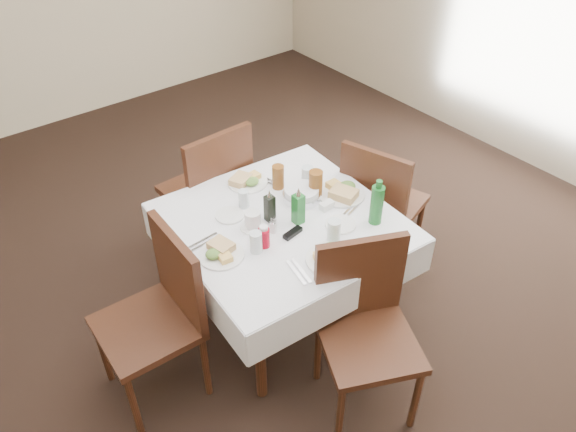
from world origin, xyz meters
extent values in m
plane|color=black|center=(0.00, 0.00, 0.00)|extent=(7.00, 7.00, 0.00)
cylinder|color=black|center=(-0.28, -0.33, 0.36)|extent=(0.06, 0.06, 0.72)
cylinder|color=black|center=(-0.21, 0.54, 0.36)|extent=(0.06, 0.06, 0.72)
cylinder|color=black|center=(0.58, -0.39, 0.36)|extent=(0.06, 0.06, 0.72)
cylinder|color=black|center=(0.65, 0.47, 0.36)|extent=(0.06, 0.06, 0.72)
cube|color=black|center=(0.19, 0.07, 0.73)|extent=(1.16, 1.16, 0.03)
cube|color=white|center=(0.19, 0.07, 0.76)|extent=(1.27, 1.27, 0.01)
cube|color=white|center=(0.23, 0.67, 0.65)|extent=(1.19, 0.10, 0.22)
cube|color=white|center=(0.14, -0.52, 0.65)|extent=(1.19, 0.10, 0.22)
cube|color=white|center=(0.78, 0.03, 0.65)|extent=(0.10, 1.19, 0.22)
cube|color=white|center=(-0.41, 0.12, 0.65)|extent=(0.10, 1.19, 0.22)
cube|color=black|center=(0.16, 0.92, 0.50)|extent=(0.51, 0.51, 0.04)
cube|color=black|center=(0.17, 0.70, 0.77)|extent=(0.49, 0.07, 0.53)
cylinder|color=black|center=(0.37, 1.14, 0.25)|extent=(0.04, 0.04, 0.50)
cylinder|color=black|center=(0.38, 0.72, 0.25)|extent=(0.04, 0.04, 0.50)
cylinder|color=black|center=(-0.06, 1.12, 0.25)|extent=(0.04, 0.04, 0.50)
cylinder|color=black|center=(-0.04, 0.70, 0.25)|extent=(0.04, 0.04, 0.50)
cube|color=black|center=(0.13, -0.70, 0.48)|extent=(0.62, 0.62, 0.04)
cube|color=black|center=(0.22, -0.51, 0.73)|extent=(0.44, 0.24, 0.51)
cylinder|color=black|center=(-0.14, -0.80, 0.24)|extent=(0.04, 0.04, 0.48)
cylinder|color=black|center=(0.03, -0.44, 0.24)|extent=(0.04, 0.04, 0.48)
cylinder|color=black|center=(0.23, -0.97, 0.24)|extent=(0.04, 0.04, 0.48)
cylinder|color=black|center=(0.40, -0.61, 0.24)|extent=(0.04, 0.04, 0.48)
cube|color=black|center=(1.05, 0.08, 0.47)|extent=(0.58, 0.58, 0.04)
cube|color=black|center=(0.85, 0.02, 0.73)|extent=(0.18, 0.45, 0.51)
cylinder|color=black|center=(1.31, -0.05, 0.24)|extent=(0.04, 0.04, 0.47)
cylinder|color=black|center=(0.92, -0.17, 0.24)|extent=(0.04, 0.04, 0.47)
cylinder|color=black|center=(1.18, 0.34, 0.24)|extent=(0.04, 0.04, 0.47)
cylinder|color=black|center=(0.80, 0.21, 0.24)|extent=(0.04, 0.04, 0.47)
cube|color=black|center=(-0.70, 0.08, 0.49)|extent=(0.50, 0.50, 0.04)
cube|color=black|center=(-0.49, 0.07, 0.75)|extent=(0.06, 0.48, 0.52)
cylinder|color=black|center=(-0.90, 0.29, 0.24)|extent=(0.04, 0.04, 0.49)
cylinder|color=black|center=(-0.49, 0.27, 0.24)|extent=(0.04, 0.04, 0.49)
cylinder|color=black|center=(-0.92, -0.12, 0.24)|extent=(0.04, 0.04, 0.49)
cylinder|color=black|center=(-0.51, -0.14, 0.24)|extent=(0.04, 0.04, 0.49)
cylinder|color=white|center=(0.24, 0.50, 0.77)|extent=(0.25, 0.25, 0.01)
cube|color=tan|center=(0.20, 0.51, 0.80)|extent=(0.16, 0.15, 0.04)
cube|color=#E1924B|center=(0.29, 0.50, 0.79)|extent=(0.09, 0.07, 0.03)
ellipsoid|color=#3D6C1F|center=(0.24, 0.46, 0.80)|extent=(0.09, 0.08, 0.04)
cylinder|color=white|center=(0.18, -0.35, 0.77)|extent=(0.29, 0.29, 0.01)
cube|color=tan|center=(0.21, -0.39, 0.80)|extent=(0.16, 0.13, 0.05)
cube|color=#E1924B|center=(0.14, -0.33, 0.80)|extent=(0.12, 0.11, 0.04)
ellipsoid|color=#3D6C1F|center=(0.20, -0.31, 0.80)|extent=(0.11, 0.10, 0.05)
cylinder|color=white|center=(0.61, 0.05, 0.77)|extent=(0.29, 0.29, 0.01)
cube|color=tan|center=(0.59, 0.01, 0.80)|extent=(0.16, 0.18, 0.05)
cube|color=#E1924B|center=(0.61, 0.11, 0.80)|extent=(0.08, 0.10, 0.04)
ellipsoid|color=#3D6C1F|center=(0.66, 0.05, 0.80)|extent=(0.11, 0.10, 0.05)
cylinder|color=white|center=(-0.25, 0.04, 0.77)|extent=(0.24, 0.24, 0.01)
cube|color=tan|center=(-0.23, 0.07, 0.79)|extent=(0.12, 0.14, 0.04)
cube|color=#E1924B|center=(-0.25, -0.01, 0.79)|extent=(0.07, 0.09, 0.03)
ellipsoid|color=#3D6C1F|center=(-0.29, 0.04, 0.79)|extent=(0.09, 0.08, 0.04)
cylinder|color=white|center=(-0.03, 0.29, 0.77)|extent=(0.17, 0.17, 0.01)
cylinder|color=white|center=(0.41, -0.16, 0.77)|extent=(0.17, 0.17, 0.01)
cylinder|color=silver|center=(0.09, 0.31, 0.82)|extent=(0.06, 0.06, 0.11)
cylinder|color=silver|center=(0.29, -0.23, 0.83)|extent=(0.07, 0.07, 0.13)
cylinder|color=silver|center=(0.51, 0.25, 0.83)|extent=(0.07, 0.07, 0.13)
cylinder|color=silver|center=(-0.08, -0.05, 0.82)|extent=(0.07, 0.07, 0.12)
cylinder|color=brown|center=(0.36, 0.34, 0.84)|extent=(0.07, 0.07, 0.15)
cylinder|color=brown|center=(0.48, 0.14, 0.85)|extent=(0.08, 0.08, 0.17)
cylinder|color=silver|center=(0.40, 0.17, 0.78)|extent=(0.22, 0.22, 0.04)
cylinder|color=white|center=(0.40, 0.17, 0.81)|extent=(0.20, 0.20, 0.05)
cube|color=black|center=(0.13, 0.12, 0.84)|extent=(0.05, 0.05, 0.16)
cone|color=silver|center=(0.13, 0.12, 0.94)|extent=(0.03, 0.03, 0.04)
cube|color=#1C6927|center=(0.24, 0.01, 0.85)|extent=(0.06, 0.06, 0.18)
cone|color=silver|center=(0.24, 0.01, 0.97)|extent=(0.03, 0.03, 0.05)
cylinder|color=#B10219|center=(-0.03, -0.04, 0.82)|extent=(0.06, 0.06, 0.11)
cylinder|color=white|center=(-0.03, -0.04, 0.89)|extent=(0.05, 0.05, 0.02)
cylinder|color=white|center=(0.08, 0.02, 0.79)|extent=(0.03, 0.03, 0.07)
cylinder|color=silver|center=(0.08, 0.02, 0.83)|extent=(0.03, 0.03, 0.01)
cylinder|color=#3C3021|center=(0.11, 0.06, 0.79)|extent=(0.03, 0.03, 0.06)
cylinder|color=silver|center=(0.11, 0.06, 0.82)|extent=(0.03, 0.03, 0.01)
cylinder|color=white|center=(0.02, 0.13, 0.77)|extent=(0.14, 0.14, 0.01)
cylinder|color=white|center=(0.02, 0.13, 0.82)|extent=(0.09, 0.09, 0.09)
cylinder|color=black|center=(0.02, 0.13, 0.85)|extent=(0.08, 0.08, 0.01)
torus|color=white|center=(0.05, 0.17, 0.82)|extent=(0.05, 0.06, 0.06)
cube|color=black|center=(0.15, -0.06, 0.78)|extent=(0.13, 0.06, 0.03)
cylinder|color=#1C6927|center=(0.58, -0.26, 0.88)|extent=(0.07, 0.07, 0.23)
cylinder|color=#1C6927|center=(0.58, -0.26, 1.02)|extent=(0.03, 0.03, 0.04)
cube|color=white|center=(0.45, 0.00, 0.78)|extent=(0.09, 0.05, 0.04)
cube|color=pink|center=(0.45, 0.00, 0.79)|extent=(0.07, 0.04, 0.02)
cube|color=silver|center=(0.32, 0.46, 0.77)|extent=(0.07, 0.18, 0.01)
cube|color=silver|center=(0.35, 0.47, 0.77)|extent=(0.07, 0.18, 0.01)
cube|color=silver|center=(0.00, -0.31, 0.77)|extent=(0.05, 0.19, 0.01)
cube|color=silver|center=(-0.02, -0.31, 0.77)|extent=(0.05, 0.19, 0.01)
cube|color=silver|center=(0.57, -0.10, 0.77)|extent=(0.15, 0.06, 0.01)
cube|color=silver|center=(0.56, -0.08, 0.77)|extent=(0.15, 0.06, 0.01)
cube|color=silver|center=(-0.26, 0.20, 0.77)|extent=(0.19, 0.03, 0.01)
cube|color=silver|center=(-0.26, 0.17, 0.77)|extent=(0.19, 0.03, 0.01)
camera|label=1|loc=(-1.32, -1.88, 2.73)|focal=35.00mm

